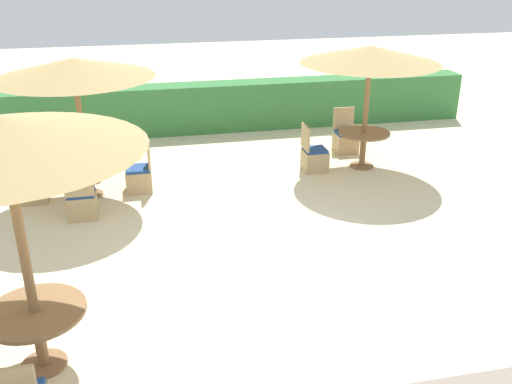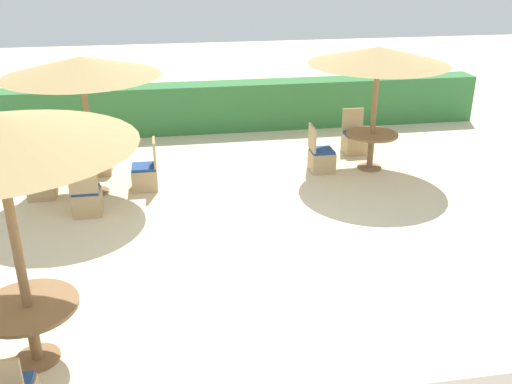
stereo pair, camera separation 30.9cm
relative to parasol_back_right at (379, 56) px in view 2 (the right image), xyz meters
name	(u,v)px [view 2 (the right image)]	position (x,y,z in m)	size (l,w,h in m)	color
ground_plane	(263,268)	(-2.80, -3.45, -2.23)	(40.00, 40.00, 0.00)	beige
hedge_row	(214,107)	(-2.80, 3.11, -1.67)	(13.00, 0.70, 1.13)	#387A3D
parasol_back_right	(379,56)	(0.00, 0.00, 0.00)	(2.64, 2.64, 2.40)	olive
round_table_back_right	(371,141)	(0.00, 0.00, -1.67)	(1.02, 1.02, 0.73)	olive
patio_chair_back_right_west	(321,158)	(-1.01, 0.02, -1.97)	(0.46, 0.46, 0.93)	tan
patio_chair_back_right_north	(354,141)	(-0.01, 0.95, -1.97)	(0.46, 0.46, 0.93)	tan
parasol_back_left	(81,67)	(-5.32, -0.34, 0.04)	(2.64, 2.64, 2.44)	olive
round_table_back_left	(93,165)	(-5.32, -0.34, -1.71)	(0.93, 0.93, 0.70)	olive
patio_chair_back_left_north	(99,160)	(-5.32, 0.64, -1.97)	(0.46, 0.46, 0.93)	tan
patio_chair_back_left_east	(145,175)	(-4.42, -0.30, -1.97)	(0.46, 0.46, 0.93)	tan
patio_chair_back_left_south	(87,199)	(-5.37, -1.24, -1.97)	(0.46, 0.46, 0.93)	tan
patio_chair_back_left_west	(41,183)	(-6.24, -0.39, -1.97)	(0.46, 0.46, 0.93)	tan
round_table_front_left	(30,317)	(-5.56, -4.90, -1.69)	(1.03, 1.03, 0.70)	olive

